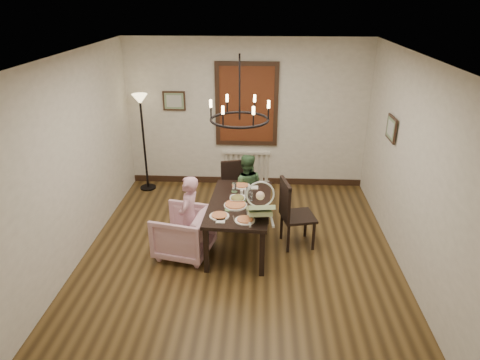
# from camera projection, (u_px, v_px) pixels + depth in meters

# --- Properties ---
(room_shell) EXTENTS (4.51, 5.00, 2.81)m
(room_shell) POSITION_uv_depth(u_px,v_px,m) (241.00, 154.00, 6.05)
(room_shell) COLOR brown
(room_shell) RESTS_ON ground
(dining_table) EXTENTS (0.95, 1.58, 0.72)m
(dining_table) POSITION_uv_depth(u_px,v_px,m) (240.00, 207.00, 6.20)
(dining_table) COLOR black
(dining_table) RESTS_ON room_shell
(chair_far) EXTENTS (0.48, 0.48, 0.91)m
(chair_far) POSITION_uv_depth(u_px,v_px,m) (235.00, 190.00, 7.18)
(chair_far) COLOR black
(chair_far) RESTS_ON room_shell
(chair_right) EXTENTS (0.56, 0.56, 1.06)m
(chair_right) POSITION_uv_depth(u_px,v_px,m) (298.00, 213.00, 6.27)
(chair_right) COLOR black
(chair_right) RESTS_ON room_shell
(armchair) EXTENTS (0.90, 0.89, 0.69)m
(armchair) POSITION_uv_depth(u_px,v_px,m) (184.00, 233.00, 6.12)
(armchair) COLOR #D7A4BB
(armchair) RESTS_ON room_shell
(elderly_woman) EXTENTS (0.31, 0.41, 1.02)m
(elderly_woman) POSITION_uv_depth(u_px,v_px,m) (190.00, 224.00, 6.01)
(elderly_woman) COLOR #CD91A1
(elderly_woman) RESTS_ON room_shell
(seated_man) EXTENTS (0.47, 0.37, 0.96)m
(seated_man) POSITION_uv_depth(u_px,v_px,m) (246.00, 193.00, 6.99)
(seated_man) COLOR #395C36
(seated_man) RESTS_ON room_shell
(baby_bouncer) EXTENTS (0.46, 0.59, 0.36)m
(baby_bouncer) POSITION_uv_depth(u_px,v_px,m) (260.00, 206.00, 5.65)
(baby_bouncer) COLOR #BCDA96
(baby_bouncer) RESTS_ON dining_table
(salad_bowl) EXTENTS (0.28, 0.28, 0.07)m
(salad_bowl) POSITION_uv_depth(u_px,v_px,m) (238.00, 199.00, 6.19)
(salad_bowl) COLOR white
(salad_bowl) RESTS_ON dining_table
(pizza_platter) EXTENTS (0.33, 0.33, 0.04)m
(pizza_platter) POSITION_uv_depth(u_px,v_px,m) (235.00, 205.00, 6.04)
(pizza_platter) COLOR tan
(pizza_platter) RESTS_ON dining_table
(drinking_glass) EXTENTS (0.07, 0.07, 0.13)m
(drinking_glass) POSITION_uv_depth(u_px,v_px,m) (251.00, 196.00, 6.19)
(drinking_glass) COLOR silver
(drinking_glass) RESTS_ON dining_table
(window_blinds) EXTENTS (1.00, 0.03, 1.40)m
(window_blinds) POSITION_uv_depth(u_px,v_px,m) (247.00, 105.00, 7.88)
(window_blinds) COLOR #5D3012
(window_blinds) RESTS_ON room_shell
(radiator) EXTENTS (0.92, 0.12, 0.62)m
(radiator) POSITION_uv_depth(u_px,v_px,m) (246.00, 167.00, 8.40)
(radiator) COLOR silver
(radiator) RESTS_ON room_shell
(picture_back) EXTENTS (0.42, 0.03, 0.36)m
(picture_back) POSITION_uv_depth(u_px,v_px,m) (174.00, 101.00, 7.94)
(picture_back) COLOR black
(picture_back) RESTS_ON room_shell
(picture_right) EXTENTS (0.03, 0.42, 0.36)m
(picture_right) POSITION_uv_depth(u_px,v_px,m) (391.00, 128.00, 6.33)
(picture_right) COLOR black
(picture_right) RESTS_ON room_shell
(floor_lamp) EXTENTS (0.30, 0.30, 1.80)m
(floor_lamp) POSITION_uv_depth(u_px,v_px,m) (144.00, 144.00, 7.97)
(floor_lamp) COLOR black
(floor_lamp) RESTS_ON room_shell
(chandelier) EXTENTS (0.80, 0.80, 0.04)m
(chandelier) POSITION_uv_depth(u_px,v_px,m) (240.00, 120.00, 5.67)
(chandelier) COLOR black
(chandelier) RESTS_ON room_shell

